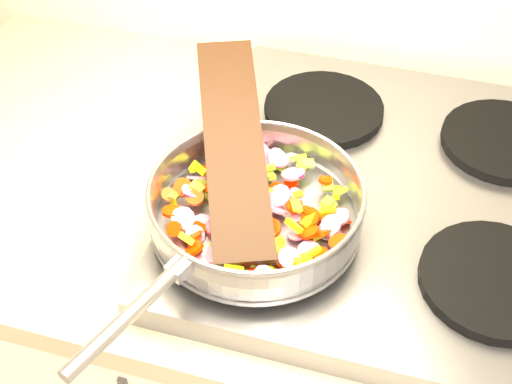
# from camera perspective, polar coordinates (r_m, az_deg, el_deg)

# --- Properties ---
(cooktop) EXTENTS (0.60, 0.60, 0.04)m
(cooktop) POSITION_cam_1_polar(r_m,az_deg,el_deg) (1.05, 11.16, -0.48)
(cooktop) COLOR #939399
(cooktop) RESTS_ON counter_top
(grate_fl) EXTENTS (0.19, 0.19, 0.02)m
(grate_fl) POSITION_cam_1_polar(r_m,az_deg,el_deg) (0.94, 1.77, -3.32)
(grate_fl) COLOR black
(grate_fl) RESTS_ON cooktop
(grate_fr) EXTENTS (0.19, 0.19, 0.02)m
(grate_fr) POSITION_cam_1_polar(r_m,az_deg,el_deg) (0.94, 18.60, -6.70)
(grate_fr) COLOR black
(grate_fr) RESTS_ON cooktop
(grate_bl) EXTENTS (0.19, 0.19, 0.02)m
(grate_bl) POSITION_cam_1_polar(r_m,az_deg,el_deg) (1.15, 5.44, 6.62)
(grate_bl) COLOR black
(grate_bl) RESTS_ON cooktop
(grate_br) EXTENTS (0.19, 0.19, 0.02)m
(grate_br) POSITION_cam_1_polar(r_m,az_deg,el_deg) (1.14, 19.27, 3.87)
(grate_br) COLOR black
(grate_br) RESTS_ON cooktop
(saute_pan) EXTENTS (0.33, 0.48, 0.06)m
(saute_pan) POSITION_cam_1_polar(r_m,az_deg,el_deg) (0.92, -0.08, -1.06)
(saute_pan) COLOR #9E9EA5
(saute_pan) RESTS_ON grate_fl
(vegetable_heap) EXTENTS (0.26, 0.28, 0.05)m
(vegetable_heap) POSITION_cam_1_polar(r_m,az_deg,el_deg) (0.94, 0.03, -1.24)
(vegetable_heap) COLOR #DE1559
(vegetable_heap) RESTS_ON saute_pan
(wooden_spatula) EXTENTS (0.20, 0.34, 0.12)m
(wooden_spatula) POSITION_cam_1_polar(r_m,az_deg,el_deg) (0.94, -1.80, 3.75)
(wooden_spatula) COLOR black
(wooden_spatula) RESTS_ON saute_pan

